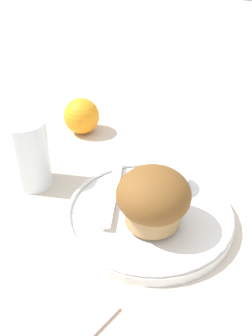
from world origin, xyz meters
The scene contains 9 objects.
ground_plane centered at (0.00, 0.00, 0.00)m, with size 3.00×3.00×0.00m, color beige.
plate centered at (-0.01, 0.00, 0.01)m, with size 0.24×0.24×0.02m.
muffin centered at (-0.03, -0.02, 0.06)m, with size 0.10×0.10×0.08m.
cream_ramekin centered at (0.06, 0.01, 0.03)m, with size 0.06×0.06×0.02m.
berry_pair centered at (0.00, 0.04, 0.03)m, with size 0.03×0.02×0.02m.
butter_knife centered at (-0.01, 0.07, 0.02)m, with size 0.14×0.10×0.00m.
orange_fruit centered at (0.11, 0.26, 0.03)m, with size 0.07×0.07×0.07m.
juice_glass centered at (-0.06, 0.20, 0.06)m, with size 0.06×0.06×0.11m.
folded_napkin centered at (-0.22, -0.03, 0.00)m, with size 0.14×0.08×0.01m.
Camera 1 is at (-0.34, -0.23, 0.37)m, focal length 40.00 mm.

